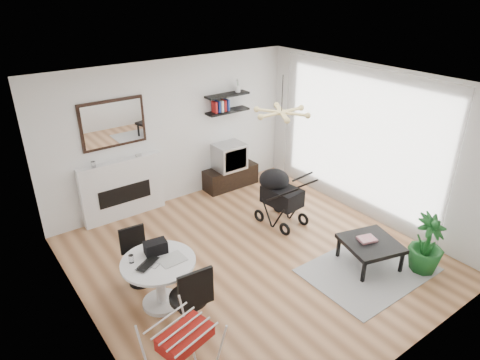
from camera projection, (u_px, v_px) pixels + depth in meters
floor at (255, 258)px, 6.68m from camera, size 5.00×5.00×0.00m
ceiling at (258, 86)px, 5.51m from camera, size 5.00×5.00×0.00m
wall_back at (173, 133)px, 7.91m from camera, size 5.00×0.00×5.00m
wall_left at (80, 237)px, 4.76m from camera, size 0.00×5.00×5.00m
wall_right at (369, 143)px, 7.43m from camera, size 0.00×5.00×5.00m
sheer_curtain at (356, 141)px, 7.52m from camera, size 0.04×3.60×2.60m
fireplace at (122, 182)px, 7.56m from camera, size 1.50×0.17×2.16m
shelf_lower at (228, 111)px, 8.33m from camera, size 0.90×0.25×0.04m
shelf_upper at (227, 95)px, 8.19m from camera, size 0.90×0.25×0.04m
pendant_lamp at (282, 112)px, 6.34m from camera, size 0.90×0.90×0.10m
tv_console at (231, 177)px, 8.86m from camera, size 1.15×0.40×0.43m
crt_tv at (229, 156)px, 8.63m from camera, size 0.60×0.52×0.52m
dining_table at (160, 276)px, 5.54m from camera, size 0.96×0.96×0.70m
laptop at (151, 265)px, 5.33m from camera, size 0.41×0.37×0.03m
black_bag at (156, 247)px, 5.56m from camera, size 0.31×0.21×0.17m
newspaper at (172, 259)px, 5.46m from camera, size 0.34×0.28×0.01m
drinking_glass at (131, 259)px, 5.39m from camera, size 0.07×0.07×0.11m
chair_far at (139, 267)px, 6.04m from camera, size 0.40×0.41×0.83m
chair_near at (190, 309)px, 5.20m from camera, size 0.48×0.49×1.00m
drying_rack at (184, 359)px, 4.32m from camera, size 0.72×0.69×0.91m
stroller at (279, 198)px, 7.48m from camera, size 0.63×0.92×1.08m
rug at (368, 270)px, 6.39m from camera, size 1.85×1.34×0.01m
coffee_table at (371, 244)px, 6.38m from camera, size 0.95×0.95×0.39m
magazines at (367, 239)px, 6.39m from camera, size 0.30×0.27×0.04m
potted_plant at (427, 244)px, 6.22m from camera, size 0.52×0.52×0.90m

